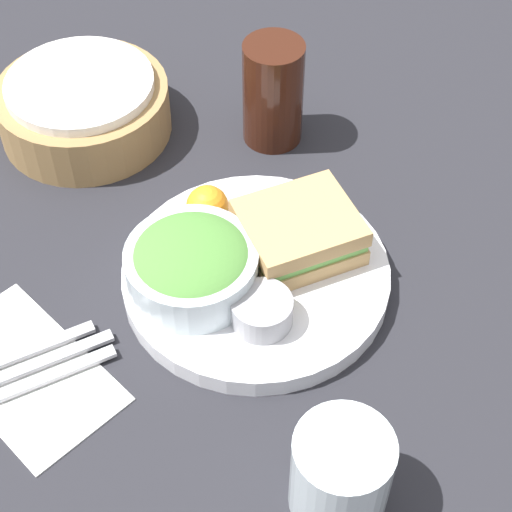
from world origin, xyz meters
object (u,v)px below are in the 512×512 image
Objects in this scene: knife at (24,369)px; water_glass at (341,474)px; bread_basket at (84,106)px; fork at (30,384)px; plate at (256,276)px; spoon at (19,355)px; sandwich at (299,232)px; drink_glass at (273,93)px; salad_bowl at (192,264)px; dressing_cup at (262,311)px.

knife is 0.31m from water_glass.
fork is (-0.26, -0.25, -0.03)m from bread_basket.
spoon is at bearing 157.77° from plate.
fork is (-0.29, 0.07, -0.04)m from sandwich.
water_glass is at bearing 127.49° from spoon.
water_glass is (-0.29, -0.36, -0.02)m from drink_glass.
water_glass reaches higher than knife.
salad_bowl is 0.65× the size of bread_basket.
plate is at bearing 180.00° from knife.
drink_glass is 0.42m from fork.
fork is at bearing 166.72° from sandwich.
salad_bowl is 1.42× the size of water_glass.
water_glass is at bearing -114.59° from dressing_cup.
spoon is at bearing 109.49° from water_glass.
dressing_cup is (0.02, -0.08, -0.01)m from salad_bowl.
spoon is (-0.18, 0.14, -0.03)m from dressing_cup.
sandwich is 0.30m from knife.
drink_glass is at bearing 40.37° from plate.
spoon is at bearing -90.00° from fork.
fork is at bearing 171.66° from salad_bowl.
plate is 0.25m from water_glass.
drink_glass is 0.46m from water_glass.
drink_glass is 0.22m from bread_basket.
dressing_cup is 0.34× the size of knife.
sandwich reaches higher than knife.
plate is at bearing -175.76° from fork.
fork is 1.11× the size of spoon.
fork is 0.30m from water_glass.
dressing_cup is at bearing -137.48° from drink_glass.
dressing_cup reaches higher than spoon.
plate is 1.93× the size of sandwich.
bread_basket is 1.34× the size of spoon.
drink_glass reaches higher than salad_bowl.
sandwich is 0.84× the size of fork.
sandwich is at bearing -85.13° from bread_basket.
salad_bowl is at bearing -105.92° from bread_basket.
drink_glass reaches higher than spoon.
salad_bowl is 0.87× the size of spoon.
sandwich reaches higher than spoon.
bread_basket is (0.06, 0.36, -0.00)m from dressing_cup.
drink_glass is (0.12, 0.16, 0.02)m from sandwich.
knife and spoon have the same top height.
fork is at bearing 90.00° from spoon.
salad_bowl reaches higher than plate.
plate is 0.31m from bread_basket.
dressing_cup reaches higher than knife.
drink_glass is at bearing 51.27° from water_glass.
sandwich is 0.30m from spoon.
water_glass is (-0.08, -0.17, 0.01)m from dressing_cup.
sandwich is 0.80× the size of knife.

